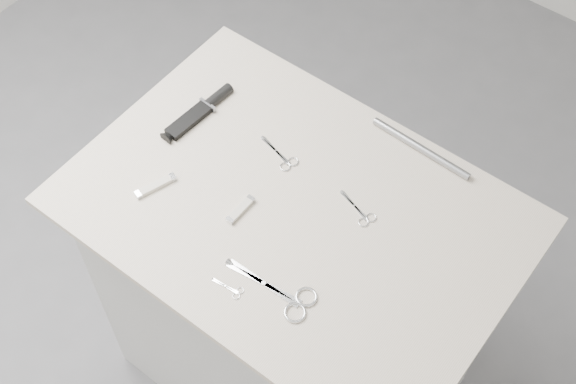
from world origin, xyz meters
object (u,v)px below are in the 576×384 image
Objects in this scene: embroidery_scissors_b at (283,158)px; pocket_knife_b at (241,210)px; embroidery_scissors_a at (361,213)px; pocket_knife_a at (156,186)px; tiny_scissors at (231,289)px; metal_rail at (421,148)px; sheathed_knife at (203,110)px; plinth at (293,304)px; large_shears at (287,297)px.

pocket_knife_b is at bearing -71.27° from embroidery_scissors_b.
pocket_knife_a reaches higher than embroidery_scissors_a.
embroidery_scissors_b is 1.58× the size of tiny_scissors.
metal_rail is at bearing 71.53° from tiny_scissors.
sheathed_knife is (-0.48, 0.01, 0.01)m from embroidery_scissors_a.
tiny_scissors is at bearing -146.08° from pocket_knife_b.
pocket_knife_b reaches higher than tiny_scissors.
metal_rail is (0.23, 0.39, 0.00)m from pocket_knife_b.
large_shears is (0.12, -0.19, 0.47)m from plinth.
pocket_knife_b is at bearing -126.80° from embroidery_scissors_a.
pocket_knife_a reaches higher than embroidery_scissors_b.
pocket_knife_b is (-0.22, -0.16, 0.00)m from embroidery_scissors_a.
metal_rail reaches higher than pocket_knife_a.
plinth is 0.52m from large_shears.
embroidery_scissors_b is 1.15× the size of pocket_knife_a.
plinth is 4.35× the size of sheathed_knife.
metal_rail is at bearing -23.81° from pocket_knife_a.
large_shears is at bearing 22.14° from tiny_scissors.
metal_rail is at bearing 104.79° from embroidery_scissors_a.
embroidery_scissors_a is (0.00, 0.27, -0.00)m from large_shears.
metal_rail is at bearing -29.92° from pocket_knife_b.
metal_rail reaches higher than embroidery_scissors_b.
sheathed_knife reaches higher than tiny_scissors.
large_shears reaches higher than tiny_scissors.
tiny_scissors is 0.50m from sheathed_knife.
large_shears is 1.79× the size of embroidery_scissors_b.
pocket_knife_a is (-0.30, 0.10, 0.00)m from tiny_scissors.
sheathed_knife is (-0.35, 0.09, 0.48)m from plinth.
pocket_knife_b is (0.01, -0.17, 0.00)m from embroidery_scissors_b.
sheathed_knife reaches higher than pocket_knife_a.
plinth is at bearing -100.35° from sheathed_knife.
sheathed_knife is (-0.24, -0.00, 0.01)m from embroidery_scissors_b.
pocket_knife_a is (-0.18, -0.24, 0.00)m from embroidery_scissors_b.
embroidery_scissors_a reaches higher than plinth.
large_shears is 0.27m from embroidery_scissors_a.
embroidery_scissors_b is 0.24m from sheathed_knife.
pocket_knife_b is (-0.09, -0.08, 0.48)m from plinth.
pocket_knife_a is at bearing -112.79° from embroidery_scissors_b.
embroidery_scissors_b is at bearing -17.83° from pocket_knife_a.
pocket_knife_b reaches higher than embroidery_scissors_a.
embroidery_scissors_b is 0.56× the size of sheathed_knife.
sheathed_knife is 0.24m from pocket_knife_a.
large_shears is at bearing -76.71° from pocket_knife_a.
pocket_knife_a reaches higher than plinth.
embroidery_scissors_b is 0.32m from metal_rail.
pocket_knife_a is 0.38× the size of metal_rail.
sheathed_knife is 0.31m from pocket_knife_b.
pocket_knife_a is 1.22× the size of pocket_knife_b.
tiny_scissors is at bearing -102.08° from metal_rail.
sheathed_knife is 0.53m from metal_rail.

